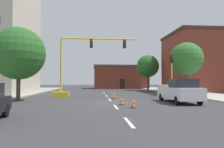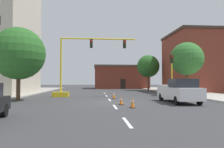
{
  "view_description": "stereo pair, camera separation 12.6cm",
  "coord_description": "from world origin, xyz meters",
  "px_view_note": "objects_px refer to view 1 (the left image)",
  "views": [
    {
      "loc": [
        -1.56,
        -17.79,
        1.84
      ],
      "look_at": [
        0.56,
        6.44,
        2.62
      ],
      "focal_mm": 33.88,
      "sensor_mm": 36.0,
      "label": 1
    },
    {
      "loc": [
        -1.43,
        -17.8,
        1.84
      ],
      "look_at": [
        0.56,
        6.44,
        2.62
      ],
      "focal_mm": 33.88,
      "sensor_mm": 36.0,
      "label": 2
    }
  ],
  "objects_px": {
    "tree_left_near": "(19,54)",
    "traffic_signal_gantry": "(72,77)",
    "tree_right_mid": "(186,59)",
    "pickup_truck_white": "(179,91)",
    "traffic_cone_roadside_b": "(114,95)",
    "tree_right_far": "(148,66)",
    "traffic_cone_roadside_a": "(133,103)",
    "traffic_light_pole_right": "(172,66)",
    "traffic_cone_roadside_c": "(122,101)"
  },
  "relations": [
    {
      "from": "tree_right_far",
      "to": "tree_left_near",
      "type": "height_order",
      "value": "tree_left_near"
    },
    {
      "from": "traffic_signal_gantry",
      "to": "traffic_light_pole_right",
      "type": "distance_m",
      "value": 11.53
    },
    {
      "from": "traffic_signal_gantry",
      "to": "traffic_cone_roadside_a",
      "type": "distance_m",
      "value": 11.85
    },
    {
      "from": "traffic_cone_roadside_a",
      "to": "traffic_cone_roadside_c",
      "type": "distance_m",
      "value": 1.98
    },
    {
      "from": "traffic_signal_gantry",
      "to": "tree_right_mid",
      "type": "xyz_separation_m",
      "value": [
        14.42,
        1.51,
        2.37
      ]
    },
    {
      "from": "traffic_cone_roadside_b",
      "to": "pickup_truck_white",
      "type": "bearing_deg",
      "value": -40.02
    },
    {
      "from": "tree_right_mid",
      "to": "traffic_cone_roadside_c",
      "type": "xyz_separation_m",
      "value": [
        -9.77,
        -10.09,
        -4.34
      ]
    },
    {
      "from": "tree_left_near",
      "to": "traffic_cone_roadside_a",
      "type": "bearing_deg",
      "value": -31.82
    },
    {
      "from": "tree_right_mid",
      "to": "traffic_cone_roadside_b",
      "type": "height_order",
      "value": "tree_right_mid"
    },
    {
      "from": "traffic_signal_gantry",
      "to": "traffic_cone_roadside_c",
      "type": "relative_size",
      "value": 15.09
    },
    {
      "from": "traffic_cone_roadside_a",
      "to": "traffic_cone_roadside_b",
      "type": "height_order",
      "value": "traffic_cone_roadside_b"
    },
    {
      "from": "tree_left_near",
      "to": "traffic_cone_roadside_c",
      "type": "relative_size",
      "value": 10.66
    },
    {
      "from": "traffic_light_pole_right",
      "to": "traffic_cone_roadside_a",
      "type": "distance_m",
      "value": 11.55
    },
    {
      "from": "traffic_cone_roadside_b",
      "to": "tree_right_far",
      "type": "bearing_deg",
      "value": 65.27
    },
    {
      "from": "traffic_cone_roadside_b",
      "to": "traffic_light_pole_right",
      "type": "bearing_deg",
      "value": 15.01
    },
    {
      "from": "traffic_signal_gantry",
      "to": "traffic_cone_roadside_b",
      "type": "xyz_separation_m",
      "value": [
        4.59,
        -3.1,
        -1.93
      ]
    },
    {
      "from": "tree_right_mid",
      "to": "tree_left_near",
      "type": "height_order",
      "value": "tree_left_near"
    },
    {
      "from": "traffic_cone_roadside_a",
      "to": "traffic_cone_roadside_c",
      "type": "bearing_deg",
      "value": 105.69
    },
    {
      "from": "tree_right_far",
      "to": "traffic_cone_roadside_c",
      "type": "xyz_separation_m",
      "value": [
        -8.13,
        -23.25,
        -4.28
      ]
    },
    {
      "from": "traffic_cone_roadside_b",
      "to": "traffic_cone_roadside_a",
      "type": "bearing_deg",
      "value": -85.4
    },
    {
      "from": "tree_right_mid",
      "to": "tree_left_near",
      "type": "bearing_deg",
      "value": -162.2
    },
    {
      "from": "traffic_signal_gantry",
      "to": "pickup_truck_white",
      "type": "height_order",
      "value": "traffic_signal_gantry"
    },
    {
      "from": "tree_right_far",
      "to": "tree_left_near",
      "type": "bearing_deg",
      "value": -131.8
    },
    {
      "from": "traffic_light_pole_right",
      "to": "traffic_cone_roadside_a",
      "type": "height_order",
      "value": "traffic_light_pole_right"
    },
    {
      "from": "traffic_light_pole_right",
      "to": "tree_right_mid",
      "type": "distance_m",
      "value": 4.26
    },
    {
      "from": "pickup_truck_white",
      "to": "traffic_cone_roadside_c",
      "type": "relative_size",
      "value": 8.5
    },
    {
      "from": "pickup_truck_white",
      "to": "traffic_cone_roadside_b",
      "type": "relative_size",
      "value": 7.64
    },
    {
      "from": "traffic_cone_roadside_c",
      "to": "traffic_cone_roadside_b",
      "type": "bearing_deg",
      "value": 90.62
    },
    {
      "from": "tree_right_mid",
      "to": "traffic_cone_roadside_b",
      "type": "relative_size",
      "value": 9.58
    },
    {
      "from": "traffic_cone_roadside_a",
      "to": "tree_left_near",
      "type": "bearing_deg",
      "value": 148.18
    },
    {
      "from": "tree_right_mid",
      "to": "tree_right_far",
      "type": "xyz_separation_m",
      "value": [
        -1.64,
        13.17,
        -0.05
      ]
    },
    {
      "from": "traffic_cone_roadside_c",
      "to": "pickup_truck_white",
      "type": "bearing_deg",
      "value": 13.42
    },
    {
      "from": "tree_left_near",
      "to": "tree_right_mid",
      "type": "bearing_deg",
      "value": 17.8
    },
    {
      "from": "traffic_cone_roadside_b",
      "to": "traffic_cone_roadside_c",
      "type": "distance_m",
      "value": 5.48
    },
    {
      "from": "tree_right_far",
      "to": "traffic_signal_gantry",
      "type": "bearing_deg",
      "value": -131.05
    },
    {
      "from": "tree_left_near",
      "to": "traffic_cone_roadside_b",
      "type": "xyz_separation_m",
      "value": [
        8.99,
        1.43,
        -4.0
      ]
    },
    {
      "from": "traffic_signal_gantry",
      "to": "tree_right_mid",
      "type": "relative_size",
      "value": 1.42
    },
    {
      "from": "traffic_signal_gantry",
      "to": "traffic_cone_roadside_a",
      "type": "height_order",
      "value": "traffic_signal_gantry"
    },
    {
      "from": "tree_left_near",
      "to": "traffic_signal_gantry",
      "type": "bearing_deg",
      "value": 45.87
    },
    {
      "from": "traffic_signal_gantry",
      "to": "traffic_cone_roadside_a",
      "type": "bearing_deg",
      "value": -63.68
    },
    {
      "from": "traffic_cone_roadside_b",
      "to": "tree_left_near",
      "type": "bearing_deg",
      "value": -170.95
    },
    {
      "from": "traffic_light_pole_right",
      "to": "traffic_cone_roadside_b",
      "type": "bearing_deg",
      "value": -164.99
    },
    {
      "from": "tree_right_far",
      "to": "pickup_truck_white",
      "type": "relative_size",
      "value": 1.24
    },
    {
      "from": "pickup_truck_white",
      "to": "traffic_cone_roadside_a",
      "type": "bearing_deg",
      "value": -145.4
    },
    {
      "from": "traffic_light_pole_right",
      "to": "pickup_truck_white",
      "type": "distance_m",
      "value": 6.83
    },
    {
      "from": "traffic_cone_roadside_b",
      "to": "traffic_signal_gantry",
      "type": "bearing_deg",
      "value": 145.96
    },
    {
      "from": "tree_right_far",
      "to": "traffic_cone_roadside_a",
      "type": "xyz_separation_m",
      "value": [
        -7.59,
        -25.16,
        -4.25
      ]
    },
    {
      "from": "tree_right_mid",
      "to": "traffic_cone_roadside_a",
      "type": "xyz_separation_m",
      "value": [
        -9.23,
        -11.99,
        -4.3
      ]
    },
    {
      "from": "tree_right_far",
      "to": "traffic_cone_roadside_a",
      "type": "distance_m",
      "value": 26.62
    },
    {
      "from": "traffic_light_pole_right",
      "to": "traffic_cone_roadside_a",
      "type": "bearing_deg",
      "value": -124.01
    }
  ]
}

